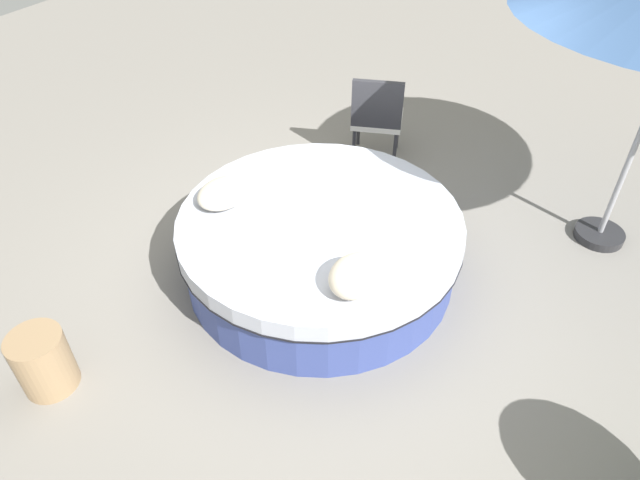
{
  "coord_description": "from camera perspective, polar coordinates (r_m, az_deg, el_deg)",
  "views": [
    {
      "loc": [
        3.12,
        1.87,
        3.44
      ],
      "look_at": [
        0.0,
        0.0,
        0.35
      ],
      "focal_mm": 32.21,
      "sensor_mm": 36.0,
      "label": 1
    }
  ],
  "objects": [
    {
      "name": "ground_plane",
      "position": [
        5.01,
        -0.0,
        -3.08
      ],
      "size": [
        16.0,
        16.0,
        0.0
      ],
      "primitive_type": "plane",
      "color": "gray"
    },
    {
      "name": "patio_chair",
      "position": [
        6.18,
        5.71,
        12.32
      ],
      "size": [
        0.65,
        0.67,
        0.98
      ],
      "rotation": [
        0.0,
        0.0,
        1.94
      ],
      "color": "#333338",
      "rests_on": "ground_plane"
    },
    {
      "name": "throw_pillow_0",
      "position": [
        4.84,
        -9.54,
        4.66
      ],
      "size": [
        0.5,
        0.39,
        0.15
      ],
      "primitive_type": "ellipsoid",
      "color": "beige",
      "rests_on": "round_bed"
    },
    {
      "name": "side_table",
      "position": [
        4.47,
        -25.8,
        -10.81
      ],
      "size": [
        0.38,
        0.38,
        0.48
      ],
      "primitive_type": "cylinder",
      "color": "#997A56",
      "rests_on": "ground_plane"
    },
    {
      "name": "throw_pillow_1",
      "position": [
        3.97,
        3.6,
        -3.54
      ],
      "size": [
        0.45,
        0.36,
        0.22
      ],
      "primitive_type": "ellipsoid",
      "color": "beige",
      "rests_on": "round_bed"
    },
    {
      "name": "round_bed",
      "position": [
        4.81,
        -0.0,
        -0.47
      ],
      "size": [
        2.34,
        2.34,
        0.59
      ],
      "color": "#38478C",
      "rests_on": "ground_plane"
    }
  ]
}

